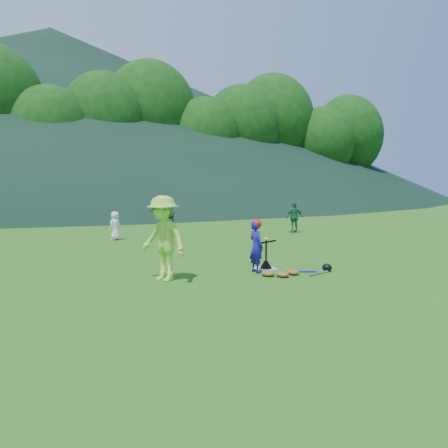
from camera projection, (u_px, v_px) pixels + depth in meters
The scene contains 14 objects.
ground at pixel (266, 269), 10.69m from camera, with size 120.00×120.00×0.00m, color #2A6016.
home_plate at pixel (266, 268), 10.69m from camera, with size 0.45×0.45×0.02m, color silver.
baseball at pixel (266, 239), 10.63m from camera, with size 0.08×0.08×0.08m, color white.
batter_child at pixel (256, 247), 10.20m from camera, with size 0.45×0.29×1.23m, color #1D1594.
adult_coach at pixel (163, 238), 9.31m from camera, with size 1.18×0.68×1.83m, color #9DDF41.
fielder_a at pixel (115, 226), 16.24m from camera, with size 0.52×0.34×1.07m, color white.
fielder_b at pixel (170, 219), 19.41m from camera, with size 0.54×0.42×1.10m, color black.
fielder_c at pixel (294, 217), 18.72m from camera, with size 0.78×0.33×1.34m, color #206D3A.
batting_tee at pixel (266, 264), 10.68m from camera, with size 0.30×0.30×0.68m.
batter_gear at pixel (257, 225), 10.17m from camera, with size 0.72×0.28×0.59m.
equipment_pile at pixel (293, 272), 9.98m from camera, with size 1.80×0.65×0.19m.
outfield_fence at pixel (97, 201), 36.05m from camera, with size 70.07×0.08×1.33m.
tree_line at pixel (88, 119), 40.75m from camera, with size 70.04×11.40×14.82m.
distant_hills at pixel (10, 115), 80.49m from camera, with size 155.00×140.00×32.00m.
Camera 1 is at (-5.28, -9.19, 2.05)m, focal length 35.00 mm.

